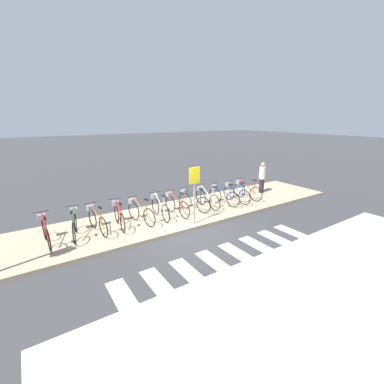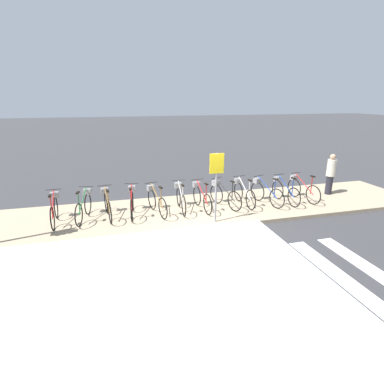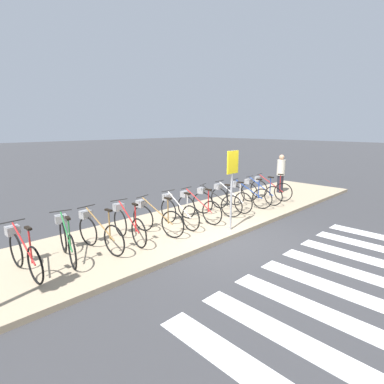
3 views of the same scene
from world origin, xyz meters
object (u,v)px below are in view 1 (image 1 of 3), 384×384
(parked_bicycle_9, at_px, (222,195))
(parked_bicycle_11, at_px, (246,190))
(parked_bicycle_5, at_px, (159,207))
(parked_bicycle_7, at_px, (192,200))
(parked_bicycle_1, at_px, (74,224))
(parked_bicycle_2, at_px, (97,220))
(parked_bicycle_6, at_px, (176,204))
(parked_bicycle_8, at_px, (206,197))
(parked_bicycle_0, at_px, (45,231))
(parked_bicycle_3, at_px, (119,215))
(parked_bicycle_4, at_px, (140,211))
(sign_post, at_px, (194,186))
(parked_bicycle_10, at_px, (235,193))
(pedestrian, at_px, (262,177))

(parked_bicycle_9, bearing_deg, parked_bicycle_11, 1.78)
(parked_bicycle_5, relative_size, parked_bicycle_9, 1.03)
(parked_bicycle_7, bearing_deg, parked_bicycle_1, 179.47)
(parked_bicycle_2, bearing_deg, parked_bicycle_6, -0.85)
(parked_bicycle_8, bearing_deg, parked_bicycle_11, -1.88)
(parked_bicycle_0, distance_m, parked_bicycle_9, 7.16)
(parked_bicycle_2, relative_size, parked_bicycle_11, 1.00)
(parked_bicycle_3, xyz_separation_m, parked_bicycle_8, (3.97, -0.01, 0.00))
(parked_bicycle_1, xyz_separation_m, parked_bicycle_5, (3.15, -0.02, 0.00))
(parked_bicycle_11, bearing_deg, parked_bicycle_2, 179.47)
(parked_bicycle_6, bearing_deg, parked_bicycle_3, 178.43)
(parked_bicycle_4, bearing_deg, parked_bicycle_0, -179.78)
(parked_bicycle_8, relative_size, sign_post, 0.78)
(parked_bicycle_1, xyz_separation_m, parked_bicycle_8, (5.48, -0.02, 0.00))
(parked_bicycle_6, bearing_deg, parked_bicycle_7, 2.30)
(parked_bicycle_8, height_order, parked_bicycle_10, same)
(parked_bicycle_9, height_order, parked_bicycle_11, same)
(sign_post, bearing_deg, parked_bicycle_8, 40.54)
(parked_bicycle_6, distance_m, parked_bicycle_9, 2.43)
(parked_bicycle_1, relative_size, parked_bicycle_6, 0.99)
(parked_bicycle_1, bearing_deg, parked_bicycle_2, -2.48)
(parked_bicycle_7, bearing_deg, parked_bicycle_10, -3.04)
(parked_bicycle_10, height_order, sign_post, sign_post)
(parked_bicycle_0, height_order, parked_bicycle_5, same)
(parked_bicycle_11, bearing_deg, parked_bicycle_5, 179.03)
(parked_bicycle_2, distance_m, parked_bicycle_5, 2.43)
(parked_bicycle_5, relative_size, parked_bicycle_8, 1.00)
(parked_bicycle_0, height_order, parked_bicycle_3, same)
(parked_bicycle_0, relative_size, parked_bicycle_1, 1.02)
(parked_bicycle_7, bearing_deg, parked_bicycle_6, -177.70)
(parked_bicycle_10, bearing_deg, parked_bicycle_8, 174.63)
(parked_bicycle_5, relative_size, sign_post, 0.78)
(parked_bicycle_5, bearing_deg, parked_bicycle_2, -179.69)
(parked_bicycle_0, xyz_separation_m, parked_bicycle_11, (8.72, 0.00, 0.00))
(parked_bicycle_9, distance_m, parked_bicycle_10, 0.77)
(parked_bicycle_3, bearing_deg, parked_bicycle_8, -0.09)
(parked_bicycle_4, xyz_separation_m, pedestrian, (7.04, 0.33, 0.40))
(sign_post, bearing_deg, parked_bicycle_10, 20.24)
(parked_bicycle_4, height_order, parked_bicycle_10, same)
(parked_bicycle_10, relative_size, pedestrian, 1.04)
(parked_bicycle_7, bearing_deg, parked_bicycle_11, -0.98)
(parked_bicycle_5, bearing_deg, parked_bicycle_9, -2.33)
(parked_bicycle_9, relative_size, sign_post, 0.76)
(parked_bicycle_4, height_order, pedestrian, pedestrian)
(pedestrian, height_order, sign_post, sign_post)
(parked_bicycle_1, distance_m, sign_post, 4.31)
(pedestrian, bearing_deg, parked_bicycle_7, -176.45)
(parked_bicycle_3, height_order, parked_bicycle_11, same)
(parked_bicycle_2, distance_m, parked_bicycle_9, 5.58)
(parked_bicycle_3, bearing_deg, parked_bicycle_9, -1.59)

